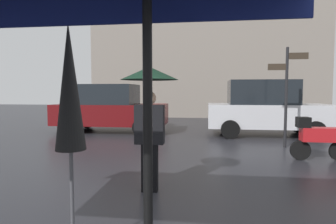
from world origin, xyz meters
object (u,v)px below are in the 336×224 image
at_px(pedestrian_with_umbrella, 149,97).
at_px(parked_car_left, 265,108).
at_px(street_signpost, 287,87).
at_px(parked_scooter, 318,137).
at_px(parked_car_right, 109,108).
at_px(folded_patio_umbrella_near, 70,101).

relative_size(pedestrian_with_umbrella, parked_car_left, 0.47).
distance_m(pedestrian_with_umbrella, street_signpost, 5.16).
bearing_deg(street_signpost, parked_scooter, -78.04).
relative_size(pedestrian_with_umbrella, street_signpost, 0.70).
distance_m(parked_scooter, parked_car_right, 7.57).
relative_size(parked_car_right, street_signpost, 1.52).
relative_size(folded_patio_umbrella_near, pedestrian_with_umbrella, 1.13).
distance_m(pedestrian_with_umbrella, parked_car_right, 7.21).
bearing_deg(folded_patio_umbrella_near, parked_scooter, 49.23).
relative_size(folded_patio_umbrella_near, street_signpost, 0.79).
relative_size(parked_car_left, street_signpost, 1.48).
distance_m(parked_car_right, street_signpost, 6.60).
relative_size(folded_patio_umbrella_near, parked_car_left, 0.53).
bearing_deg(parked_car_left, street_signpost, 100.05).
bearing_deg(pedestrian_with_umbrella, folded_patio_umbrella_near, 89.00).
bearing_deg(parked_scooter, street_signpost, 110.94).
xyz_separation_m(folded_patio_umbrella_near, parked_car_left, (3.38, 8.23, -0.52)).
bearing_deg(street_signpost, pedestrian_with_umbrella, -127.50).
bearing_deg(parked_scooter, parked_car_left, 106.05).
distance_m(parked_car_left, street_signpost, 2.34).
bearing_deg(parked_car_right, pedestrian_with_umbrella, 107.61).
bearing_deg(pedestrian_with_umbrella, street_signpost, -117.32).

